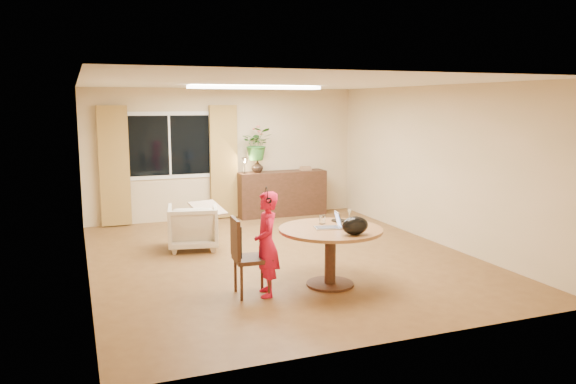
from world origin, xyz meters
The scene contains 24 objects.
floor centered at (0.00, 0.00, 0.00)m, with size 6.50×6.50×0.00m, color brown.
ceiling centered at (0.00, 0.00, 2.60)m, with size 6.50×6.50×0.00m, color white.
wall_back centered at (0.00, 3.25, 1.30)m, with size 5.50×5.50×0.00m, color tan.
wall_left centered at (-2.75, 0.00, 1.30)m, with size 6.50×6.50×0.00m, color tan.
wall_right centered at (2.75, 0.00, 1.30)m, with size 6.50×6.50×0.00m, color tan.
window centered at (-1.10, 3.23, 1.50)m, with size 1.70×0.03×1.30m.
curtain_left centered at (-2.15, 3.15, 1.15)m, with size 0.55×0.08×2.25m, color olive.
curtain_right centered at (-0.05, 3.15, 1.15)m, with size 0.55×0.08×2.25m, color olive.
ceiling_panel centered at (0.00, 1.20, 2.57)m, with size 2.20×0.35×0.05m, color white.
dining_table centered at (0.14, -1.45, 0.59)m, with size 1.32×1.32×0.75m.
dining_chair centered at (-0.90, -1.44, 0.48)m, with size 0.46×0.42×0.96m, color black, non-canonical shape.
child centered at (-0.74, -1.51, 0.64)m, with size 0.30×0.46×1.27m, color red.
laptop centered at (0.09, -1.44, 0.86)m, with size 0.33×0.22×0.22m, color #B7B7BC, non-canonical shape.
tumbler centered at (0.14, -1.19, 0.81)m, with size 0.08×0.08×0.12m, color white, non-canonical shape.
wine_glass centered at (0.48, -1.30, 0.85)m, with size 0.07×0.07×0.19m, color white, non-canonical shape.
pot_lid centered at (0.42, -1.10, 0.77)m, with size 0.20×0.20×0.03m, color white, non-canonical shape.
handbag centered at (0.25, -1.89, 0.86)m, with size 0.34×0.20×0.23m, color black, non-canonical shape.
armchair centered at (-1.13, 1.00, 0.36)m, with size 0.76×0.79×0.71m, color beige.
throw centered at (-0.90, 0.94, 0.73)m, with size 0.45×0.55×0.03m, color beige, non-canonical shape.
sideboard centered at (1.13, 3.01, 0.46)m, with size 1.84×0.45×0.92m, color black.
vase centered at (0.61, 3.01, 1.04)m, with size 0.24×0.24×0.25m, color black.
bouquet centered at (0.61, 3.01, 1.50)m, with size 0.59×0.51×0.66m, color #356827.
book_stack centered at (1.67, 3.01, 0.97)m, with size 0.22×0.16×0.09m, color brown, non-canonical shape.
desk_lamp centered at (0.33, 2.96, 1.09)m, with size 0.14×0.14×0.33m, color black, non-canonical shape.
Camera 1 is at (-2.85, -7.73, 2.32)m, focal length 35.00 mm.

